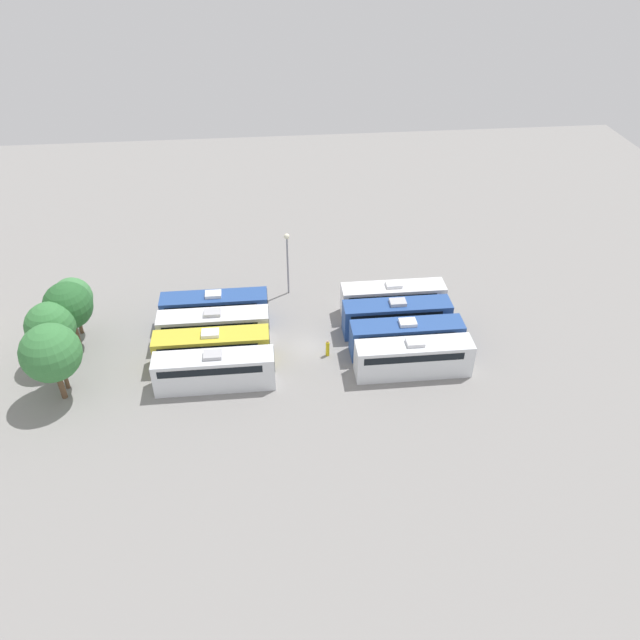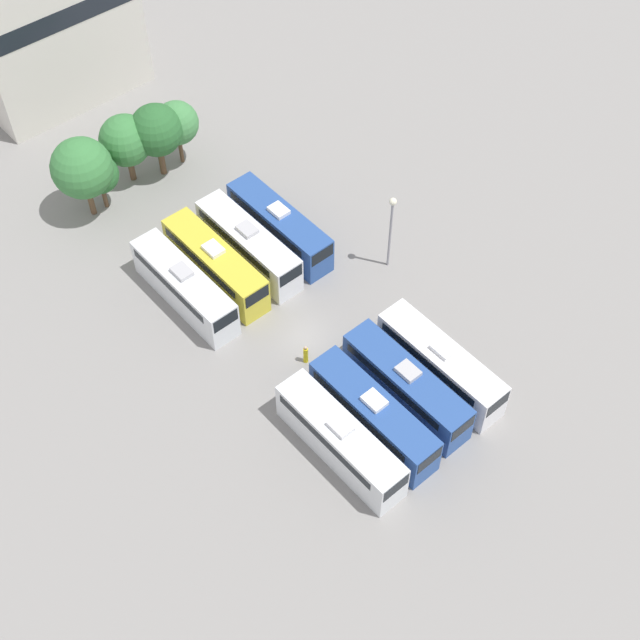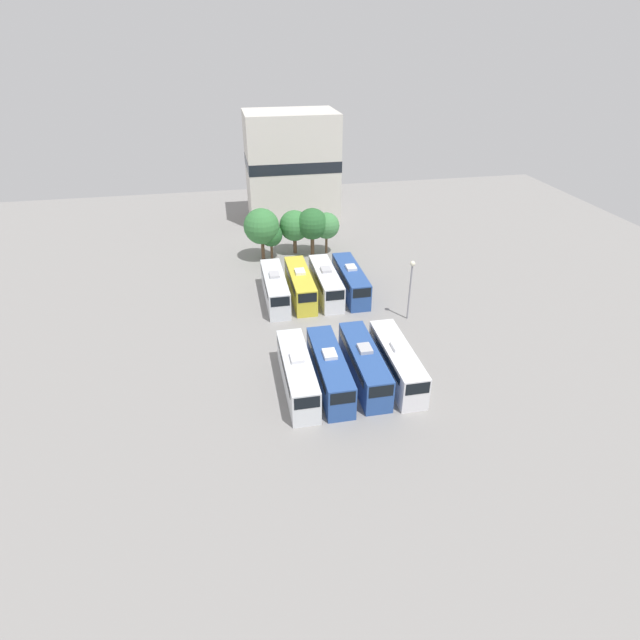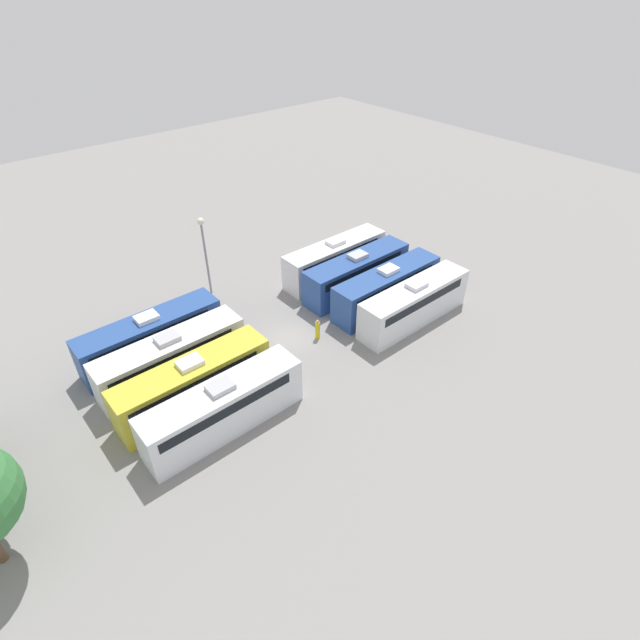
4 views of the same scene
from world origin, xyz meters
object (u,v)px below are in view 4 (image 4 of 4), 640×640
object	(u,v)px
bus_4	(223,407)
bus_6	(171,358)
bus_0	(414,302)
bus_1	(387,287)
bus_7	(151,336)
bus_5	(193,382)
worker_person	(318,330)
bus_3	(335,258)
bus_2	(357,272)
light_pole	(204,243)

from	to	relation	value
bus_4	bus_6	size ratio (longest dim) A/B	1.00
bus_0	bus_1	bearing A→B (deg)	0.25
bus_0	bus_7	distance (m)	20.82
bus_5	worker_person	xyz separation A→B (m)	(0.09, -10.91, -1.03)
bus_7	worker_person	xyz separation A→B (m)	(-6.41, -10.88, -1.03)
bus_3	bus_5	distance (m)	19.51
bus_2	bus_4	world-z (taller)	same
bus_7	worker_person	bearing A→B (deg)	-120.51
bus_4	bus_5	bearing A→B (deg)	5.88
bus_1	bus_4	size ratio (longest dim) A/B	1.00
bus_5	bus_0	bearing A→B (deg)	-100.00
bus_7	worker_person	size ratio (longest dim) A/B	6.11
worker_person	bus_3	bearing A→B (deg)	-49.68
bus_6	bus_2	bearing A→B (deg)	-90.07
bus_4	bus_5	world-z (taller)	same
bus_5	light_pole	xyz separation A→B (m)	(11.45, -7.83, 3.16)
bus_0	bus_5	world-z (taller)	same
light_pole	bus_3	bearing A→B (deg)	-115.25
bus_4	worker_person	distance (m)	11.13
bus_0	bus_7	xyz separation A→B (m)	(9.75, 18.40, 0.00)
bus_1	bus_6	bearing A→B (deg)	79.35
bus_0	bus_1	world-z (taller)	same
bus_0	bus_1	xyz separation A→B (m)	(3.07, 0.01, 0.00)
bus_3	worker_person	size ratio (longest dim) A/B	6.11
bus_4	worker_person	world-z (taller)	bus_4
bus_2	bus_7	bearing A→B (deg)	79.83
bus_2	light_pole	bearing A→B (deg)	51.57
bus_7	light_pole	distance (m)	9.76
bus_5	bus_2	bearing A→B (deg)	-79.86
bus_0	worker_person	xyz separation A→B (m)	(3.34, 7.52, -1.03)
bus_3	bus_1	bearing A→B (deg)	-179.98
bus_4	bus_6	xyz separation A→B (m)	(6.49, 0.27, 0.00)
bus_6	light_pole	bearing A→B (deg)	-43.57
bus_1	bus_0	bearing A→B (deg)	-179.75
bus_6	light_pole	size ratio (longest dim) A/B	1.47
bus_0	bus_6	distance (m)	19.49
bus_2	bus_7	size ratio (longest dim) A/B	1.00
bus_7	bus_6	bearing A→B (deg)	-179.53
bus_6	worker_person	bearing A→B (deg)	-106.33
bus_4	light_pole	size ratio (longest dim) A/B	1.47
bus_6	bus_7	distance (m)	3.23
bus_4	worker_person	bearing A→B (deg)	-72.65
bus_4	bus_6	bearing A→B (deg)	2.43
bus_5	bus_6	xyz separation A→B (m)	(3.27, -0.06, 0.00)
bus_1	bus_3	xyz separation A→B (m)	(6.64, 0.00, 0.00)
bus_1	bus_6	size ratio (longest dim) A/B	1.00
bus_0	bus_4	xyz separation A→B (m)	(0.03, 18.10, 0.00)
bus_0	bus_1	size ratio (longest dim) A/B	1.00
bus_2	bus_4	bearing A→B (deg)	109.92
bus_0	bus_2	world-z (taller)	same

